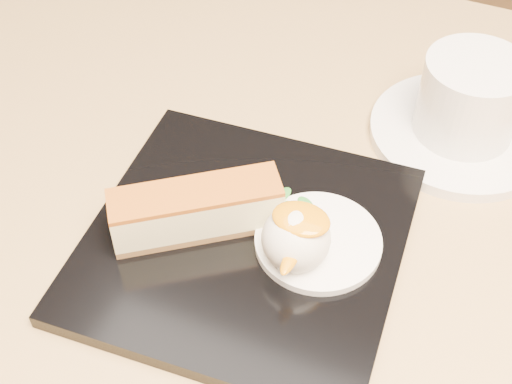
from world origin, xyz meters
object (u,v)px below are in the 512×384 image
at_px(ice_cream_scoop, 296,239).
at_px(coffee_cup, 473,96).
at_px(saucer, 460,133).
at_px(dessert_plate, 245,243).
at_px(table, 244,366).
at_px(cheesecake, 196,210).

xyz_separation_m(ice_cream_scoop, coffee_cup, (0.08, 0.18, 0.01)).
bearing_deg(ice_cream_scoop, saucer, 67.27).
relative_size(ice_cream_scoop, saucer, 0.31).
bearing_deg(coffee_cup, dessert_plate, -140.38).
xyz_separation_m(ice_cream_scoop, saucer, (0.08, 0.18, -0.03)).
bearing_deg(table, saucer, 58.37).
relative_size(dessert_plate, cheesecake, 1.90).
xyz_separation_m(cheesecake, ice_cream_scoop, (0.07, 0.00, 0.00)).
bearing_deg(ice_cream_scoop, coffee_cup, 66.82).
relative_size(dessert_plate, coffee_cup, 2.05).
distance_m(saucer, coffee_cup, 0.04).
bearing_deg(saucer, table, -121.63).
relative_size(dessert_plate, ice_cream_scoop, 4.67).
xyz_separation_m(dessert_plate, coffee_cup, (0.12, 0.18, 0.04)).
distance_m(cheesecake, ice_cream_scoop, 0.08).
distance_m(cheesecake, coffee_cup, 0.24).
bearing_deg(cheesecake, saucer, 14.00).
height_order(table, cheesecake, cheesecake).
height_order(dessert_plate, saucer, dessert_plate).
distance_m(table, saucer, 0.27).
distance_m(table, dessert_plate, 0.16).
height_order(table, saucer, saucer).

